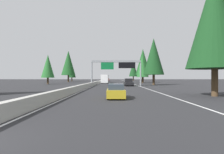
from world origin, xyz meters
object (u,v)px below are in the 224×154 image
at_px(sign_gantry_overhead, 117,66).
at_px(bus_mid_left, 105,79).
at_px(conifer_right_foreground, 215,20).
at_px(conifer_right_near, 154,57).
at_px(conifer_right_mid, 143,66).
at_px(conifer_left_near, 48,66).
at_px(minivan_mid_right, 107,80).
at_px(sedan_distant_b, 116,91).
at_px(conifer_right_distant, 133,69).
at_px(conifer_left_far, 72,71).
at_px(pickup_distant_a, 129,82).
at_px(conifer_left_mid, 68,63).
at_px(conifer_right_far, 143,62).

xyz_separation_m(sign_gantry_overhead, bus_mid_left, (23.58, 4.04, -3.41)).
distance_m(conifer_right_foreground, conifer_right_near, 32.14).
bearing_deg(conifer_right_mid, conifer_right_foreground, -179.54).
distance_m(conifer_right_near, conifer_right_mid, 17.69).
distance_m(sign_gantry_overhead, conifer_right_near, 12.64).
bearing_deg(conifer_left_near, minivan_mid_right, -21.29).
distance_m(sign_gantry_overhead, sedan_distant_b, 28.21).
height_order(conifer_right_distant, conifer_left_near, conifer_right_distant).
xyz_separation_m(conifer_right_near, conifer_left_far, (48.61, 34.08, -2.30)).
relative_size(pickup_distant_a, conifer_right_distant, 0.44).
bearing_deg(conifer_right_near, sedan_distant_b, 161.78).
xyz_separation_m(sedan_distant_b, pickup_distant_a, (28.31, -3.64, 0.23)).
xyz_separation_m(pickup_distant_a, conifer_left_mid, (39.95, 24.98, 8.02)).
bearing_deg(conifer_right_distant, conifer_right_far, -179.93).
relative_size(sign_gantry_overhead, conifer_left_mid, 0.86).
height_order(bus_mid_left, conifer_right_near, conifer_right_near).
relative_size(sign_gantry_overhead, conifer_left_far, 1.33).
relative_size(minivan_mid_right, conifer_right_foreground, 0.35).
distance_m(bus_mid_left, conifer_left_near, 21.40).
xyz_separation_m(sign_gantry_overhead, conifer_right_foreground, (-25.91, -10.58, 3.52)).
bearing_deg(conifer_right_far, conifer_right_foreground, 178.62).
bearing_deg(sedan_distant_b, minivan_mid_right, 2.44).
height_order(conifer_right_foreground, conifer_left_mid, conifer_left_mid).
relative_size(sedan_distant_b, pickup_distant_a, 0.79).
height_order(minivan_mid_right, conifer_left_far, conifer_left_far).
bearing_deg(conifer_right_mid, conifer_right_far, -9.64).
bearing_deg(bus_mid_left, conifer_right_far, -55.10).
xyz_separation_m(conifer_right_foreground, conifer_right_mid, (49.74, 0.40, -2.31)).
relative_size(conifer_right_far, conifer_left_mid, 1.00).
distance_m(conifer_right_far, conifer_right_distant, 38.82).
bearing_deg(conifer_left_far, pickup_distant_a, -154.01).
bearing_deg(conifer_right_far, conifer_right_distant, 0.07).
relative_size(sedan_distant_b, conifer_left_far, 0.46).
height_order(sedan_distant_b, conifer_right_distant, conifer_right_distant).
distance_m(bus_mid_left, conifer_right_far, 20.89).
xyz_separation_m(sign_gantry_overhead, pickup_distant_a, (0.47, -3.03, -4.22)).
xyz_separation_m(sedan_distant_b, conifer_right_mid, (51.67, -10.79, 5.65)).
bearing_deg(minivan_mid_right, conifer_right_distant, -43.89).
bearing_deg(conifer_left_far, conifer_right_far, -119.42).
height_order(conifer_right_near, conifer_left_far, conifer_right_near).
bearing_deg(conifer_left_far, conifer_right_foreground, -157.13).
bearing_deg(sedan_distant_b, sign_gantry_overhead, -1.27).
bearing_deg(sedan_distant_b, conifer_right_far, -11.42).
bearing_deg(conifer_left_mid, conifer_right_distant, -45.64).
height_order(minivan_mid_right, conifer_left_near, conifer_left_near).
xyz_separation_m(conifer_right_near, conifer_right_far, (28.58, -1.44, 0.81)).
distance_m(conifer_right_foreground, conifer_left_mid, 73.88).
bearing_deg(sign_gantry_overhead, conifer_right_far, -19.08).
height_order(sign_gantry_overhead, minivan_mid_right, sign_gantry_overhead).
bearing_deg(conifer_right_foreground, pickup_distant_a, 15.98).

